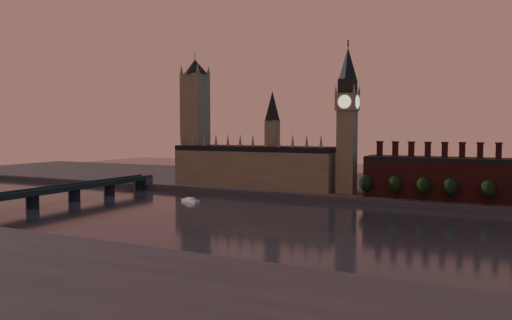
# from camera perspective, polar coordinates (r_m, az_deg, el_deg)

# --- Properties ---
(ground) EXTENTS (900.00, 900.00, 0.00)m
(ground) POSITION_cam_1_polar(r_m,az_deg,el_deg) (261.01, 1.31, -7.33)
(ground) COLOR black
(ground) RESTS_ON ground
(north_bank) EXTENTS (900.00, 182.00, 4.00)m
(north_bank) POSITION_cam_1_polar(r_m,az_deg,el_deg) (426.88, 11.55, -2.85)
(north_bank) COLOR #49494E
(north_bank) RESTS_ON ground
(palace_of_westminster) EXTENTS (130.00, 30.30, 74.00)m
(palace_of_westminster) POSITION_cam_1_polar(r_m,az_deg,el_deg) (388.78, -0.07, -0.50)
(palace_of_westminster) COLOR gray
(palace_of_westminster) RESTS_ON north_bank
(victoria_tower) EXTENTS (24.00, 24.00, 108.00)m
(victoria_tower) POSITION_cam_1_polar(r_m,az_deg,el_deg) (415.80, -6.96, 4.90)
(victoria_tower) COLOR gray
(victoria_tower) RESTS_ON north_bank
(big_ben) EXTENTS (15.00, 15.00, 107.00)m
(big_ben) POSITION_cam_1_polar(r_m,az_deg,el_deg) (356.05, 10.38, 4.73)
(big_ben) COLOR gray
(big_ben) RESTS_ON north_bank
(chimney_block) EXTENTS (110.00, 25.00, 37.00)m
(chimney_block) POSITION_cam_1_polar(r_m,az_deg,el_deg) (344.63, 21.56, -1.92)
(chimney_block) COLOR #552420
(chimney_block) RESTS_ON north_bank
(embankment_tree_0) EXTENTS (8.60, 8.60, 14.88)m
(embankment_tree_0) POSITION_cam_1_polar(r_m,az_deg,el_deg) (338.58, 12.37, -2.59)
(embankment_tree_0) COLOR black
(embankment_tree_0) RESTS_ON north_bank
(embankment_tree_1) EXTENTS (8.60, 8.60, 14.88)m
(embankment_tree_1) POSITION_cam_1_polar(r_m,az_deg,el_deg) (335.11, 15.58, -2.70)
(embankment_tree_1) COLOR black
(embankment_tree_1) RESTS_ON north_bank
(embankment_tree_2) EXTENTS (8.60, 8.60, 14.88)m
(embankment_tree_2) POSITION_cam_1_polar(r_m,az_deg,el_deg) (331.51, 18.54, -2.82)
(embankment_tree_2) COLOR black
(embankment_tree_2) RESTS_ON north_bank
(embankment_tree_3) EXTENTS (8.60, 8.60, 14.88)m
(embankment_tree_3) POSITION_cam_1_polar(r_m,az_deg,el_deg) (329.44, 21.30, -2.92)
(embankment_tree_3) COLOR black
(embankment_tree_3) RESTS_ON north_bank
(embankment_tree_4) EXTENTS (8.60, 8.60, 14.88)m
(embankment_tree_4) POSITION_cam_1_polar(r_m,az_deg,el_deg) (327.95, 24.99, -3.04)
(embankment_tree_4) COLOR black
(embankment_tree_4) RESTS_ON north_bank
(westminster_bridge) EXTENTS (14.00, 200.00, 11.55)m
(westminster_bridge) POSITION_cam_1_polar(r_m,az_deg,el_deg) (352.14, -22.41, -3.53)
(westminster_bridge) COLOR #1E2E29
(westminster_bridge) RESTS_ON ground
(river_boat) EXTENTS (15.62, 9.22, 3.01)m
(river_boat) POSITION_cam_1_polar(r_m,az_deg,el_deg) (340.08, -7.51, -4.60)
(river_boat) COLOR silver
(river_boat) RESTS_ON ground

